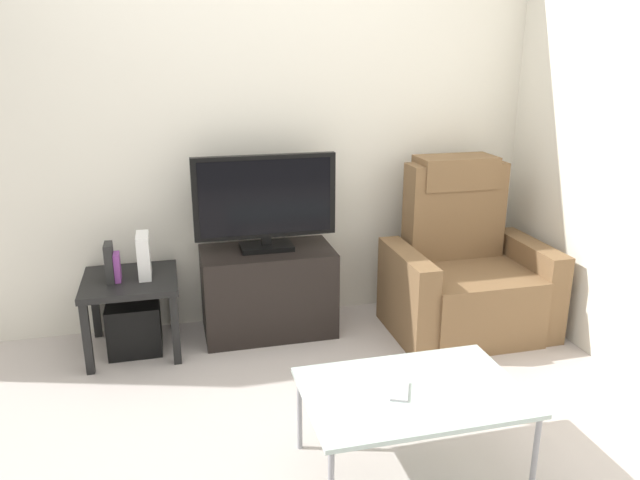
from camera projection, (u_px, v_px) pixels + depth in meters
ground_plane at (286, 402)px, 3.15m from camera, size 6.40×6.40×0.00m
wall_back at (247, 122)px, 3.80m from camera, size 6.40×0.06×2.60m
wall_side at (635, 136)px, 3.20m from camera, size 0.06×4.48×2.60m
tv_stand at (268, 291)px, 3.86m from camera, size 0.81×0.44×0.55m
television at (265, 201)px, 3.70m from camera, size 0.87×0.20×0.59m
recliner_armchair at (465, 272)px, 3.91m from camera, size 0.98×0.78×1.08m
side_table at (131, 290)px, 3.59m from camera, size 0.54×0.54×0.46m
subwoofer_box at (134, 326)px, 3.66m from camera, size 0.30×0.30×0.30m
book_leftmost at (109, 263)px, 3.50m from camera, size 0.04×0.14×0.22m
book_middle at (117, 267)px, 3.52m from camera, size 0.03×0.11×0.16m
game_console at (144, 256)px, 3.56m from camera, size 0.07×0.20×0.26m
coffee_table at (412, 395)px, 2.53m from camera, size 0.90×0.60×0.40m
cell_phone at (400, 391)px, 2.50m from camera, size 0.12×0.17×0.01m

